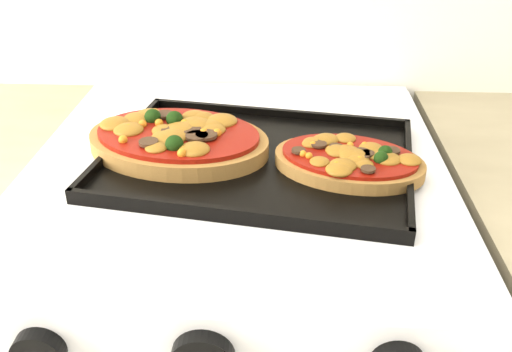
# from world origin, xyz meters

# --- Properties ---
(control_panel) EXTENTS (0.60, 0.02, 0.09)m
(control_panel) POSITION_xyz_m (-0.01, 1.39, 0.85)
(control_panel) COLOR white
(control_panel) RESTS_ON stove
(knob_left) EXTENTS (0.05, 0.02, 0.05)m
(knob_left) POSITION_xyz_m (-0.19, 1.37, 0.85)
(knob_left) COLOR black
(knob_left) RESTS_ON control_panel
(baking_tray) EXTENTS (0.46, 0.37, 0.02)m
(baking_tray) POSITION_xyz_m (0.02, 1.67, 0.92)
(baking_tray) COLOR black
(baking_tray) RESTS_ON stove
(pizza_left) EXTENTS (0.30, 0.24, 0.04)m
(pizza_left) POSITION_xyz_m (-0.10, 1.69, 0.94)
(pizza_left) COLOR #A67239
(pizza_left) RESTS_ON baking_tray
(pizza_right) EXTENTS (0.23, 0.18, 0.03)m
(pizza_right) POSITION_xyz_m (0.14, 1.65, 0.93)
(pizza_right) COLOR #A67239
(pizza_right) RESTS_ON baking_tray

